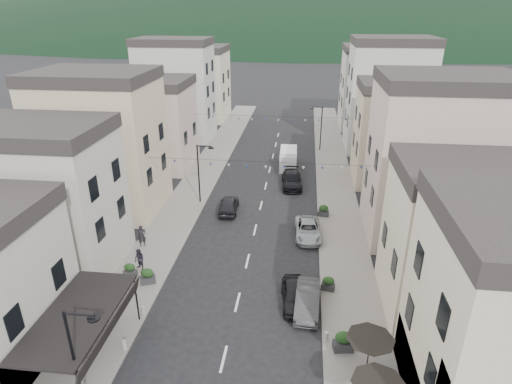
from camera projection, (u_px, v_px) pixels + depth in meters
sidewalk_left at (201, 179)px, 48.24m from camera, size 4.00×76.00×0.12m
sidewalk_right at (335, 185)px, 46.66m from camera, size 4.00×76.00×0.12m
hill_backdrop at (303, 33)px, 291.18m from camera, size 640.00×360.00×70.00m
boutique_awning at (82, 316)px, 22.43m from camera, size 3.77×7.50×3.28m
buildings_row_left at (152, 112)px, 51.76m from camera, size 10.20×54.16×14.00m
buildings_row_right at (400, 120)px, 47.58m from camera, size 10.20×54.16×14.50m
streetlamp_left_near at (78, 353)px, 19.31m from camera, size 1.70×0.56×6.00m
streetlamp_left_far at (201, 168)px, 41.14m from camera, size 1.70×0.56×6.00m
streetlamp_right_far at (319, 124)px, 56.28m from camera, size 1.70×0.56×6.00m
bollards at (222, 360)px, 23.20m from camera, size 11.66×10.26×0.60m
bunting_near at (256, 165)px, 36.10m from camera, size 19.00×0.28×0.62m
bunting_far at (272, 119)px, 50.65m from camera, size 19.00×0.28×0.62m
parked_car_a at (294, 295)px, 27.98m from camera, size 2.03×4.19×1.38m
parked_car_b at (308, 300)px, 27.47m from camera, size 1.72×4.41×1.43m
parked_car_c at (308, 230)px, 36.15m from camera, size 2.43×4.78×1.29m
parked_car_d at (292, 180)px, 46.20m from camera, size 2.50×5.29×1.49m
parked_car_e at (229, 205)px, 40.51m from camera, size 1.93×4.30×1.44m
delivery_van at (288, 158)px, 51.51m from camera, size 2.08×5.01×2.38m
pedestrian_a at (142, 236)px, 34.42m from camera, size 0.78×0.66×1.81m
pedestrian_b at (139, 259)px, 31.36m from camera, size 1.02×0.95×1.68m
planter_la at (148, 276)px, 29.93m from camera, size 1.17×0.90×1.16m
planter_lb at (130, 270)px, 30.73m from camera, size 0.98×0.63×1.03m
planter_ra at (343, 341)px, 24.06m from camera, size 1.20×0.78×1.25m
planter_rb at (328, 283)px, 29.25m from camera, size 0.99×0.67×1.02m
planter_rc at (323, 211)px, 39.49m from camera, size 1.07×0.71×1.10m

